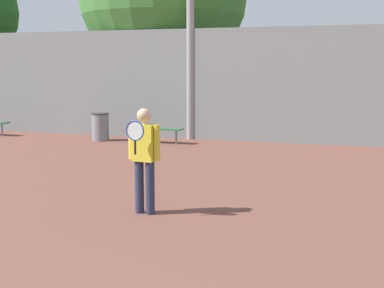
% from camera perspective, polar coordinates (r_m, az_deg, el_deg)
% --- Properties ---
extents(tennis_player, '(0.55, 0.42, 1.66)m').
position_cam_1_polar(tennis_player, '(8.33, -5.13, -1.13)').
color(tennis_player, '#282D47').
rests_on(tennis_player, ground_plane).
extents(bench_courtside_near, '(1.73, 0.40, 0.46)m').
position_cam_1_polar(bench_courtside_near, '(16.31, -3.98, 1.57)').
color(bench_courtside_near, '#28663D').
rests_on(bench_courtside_near, ground_plane).
extents(trash_bin, '(0.56, 0.56, 0.87)m').
position_cam_1_polar(trash_bin, '(17.06, -9.75, 1.83)').
color(trash_bin, gray).
rests_on(trash_bin, ground_plane).
extents(back_fence, '(27.44, 0.06, 3.49)m').
position_cam_1_polar(back_fence, '(16.41, 9.43, 6.18)').
color(back_fence, gray).
rests_on(back_fence, ground_plane).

